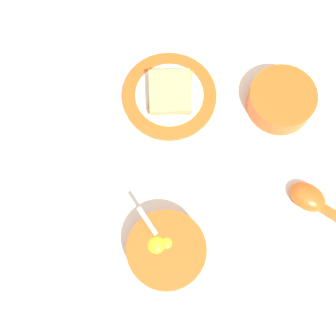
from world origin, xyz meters
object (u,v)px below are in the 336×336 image
egg_bowl (166,251)px  toast_plate (169,96)px  congee_bowl (281,100)px  soup_spoon (313,200)px  toast_sandwich (170,92)px

egg_bowl → toast_plate: egg_bowl is taller
congee_bowl → soup_spoon: bearing=-32.4°
egg_bowl → toast_plate: bearing=133.0°
toast_plate → toast_sandwich: toast_sandwich is taller
egg_bowl → toast_plate: (-0.20, 0.22, -0.02)m
toast_plate → toast_sandwich: size_ratio=1.48×
soup_spoon → toast_sandwich: bearing=-174.9°
toast_plate → soup_spoon: soup_spoon is taller
soup_spoon → congee_bowl: 0.20m
toast_plate → soup_spoon: size_ratio=1.21×
congee_bowl → toast_plate: bearing=-140.5°
toast_sandwich → congee_bowl: (0.16, 0.13, -0.00)m
toast_sandwich → soup_spoon: 0.33m
soup_spoon → toast_plate: bearing=-175.0°
egg_bowl → soup_spoon: egg_bowl is taller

